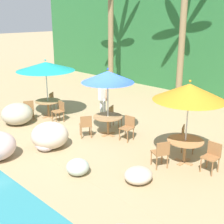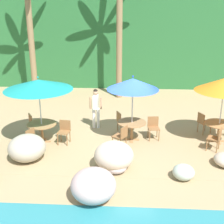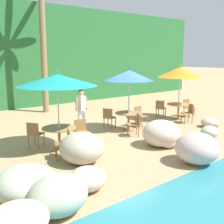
% 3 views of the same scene
% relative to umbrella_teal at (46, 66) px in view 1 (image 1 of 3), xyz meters
% --- Properties ---
extents(ground_plane, '(120.00, 120.00, 0.00)m').
position_rel_umbrella_teal_xyz_m(ground_plane, '(3.04, 0.19, -2.25)').
color(ground_plane, tan).
extents(terrace_deck, '(18.00, 5.20, 0.01)m').
position_rel_umbrella_teal_xyz_m(terrace_deck, '(3.04, 0.19, -2.24)').
color(terrace_deck, tan).
rests_on(terrace_deck, ground).
extents(foliage_backdrop, '(28.00, 2.40, 6.00)m').
position_rel_umbrella_teal_xyz_m(foliage_backdrop, '(3.04, 9.19, 0.75)').
color(foliage_backdrop, '#286633').
rests_on(foliage_backdrop, ground).
extents(umbrella_teal, '(2.48, 2.48, 2.55)m').
position_rel_umbrella_teal_xyz_m(umbrella_teal, '(0.00, 0.00, 0.00)').
color(umbrella_teal, silver).
rests_on(umbrella_teal, ground).
extents(dining_table_teal, '(1.10, 1.10, 0.74)m').
position_rel_umbrella_teal_xyz_m(dining_table_teal, '(-0.00, 0.00, -1.63)').
color(dining_table_teal, '#A37547').
rests_on(dining_table_teal, ground).
extents(chair_teal_seaward, '(0.47, 0.48, 0.87)m').
position_rel_umbrella_teal_xyz_m(chair_teal_seaward, '(0.85, -0.02, -1.73)').
color(chair_teal_seaward, olive).
rests_on(chair_teal_seaward, ground).
extents(chair_teal_inland, '(0.59, 0.58, 0.87)m').
position_rel_umbrella_teal_xyz_m(chair_teal_inland, '(-0.53, 0.67, -1.73)').
color(chair_teal_inland, olive).
rests_on(chair_teal_inland, ground).
extents(chair_teal_left, '(0.56, 0.56, 0.87)m').
position_rel_umbrella_teal_xyz_m(chair_teal_left, '(-0.27, -0.81, -1.73)').
color(chair_teal_left, olive).
rests_on(chair_teal_left, ground).
extents(umbrella_blue, '(1.91, 1.91, 2.55)m').
position_rel_umbrella_teal_xyz_m(umbrella_blue, '(3.38, 0.37, -0.02)').
color(umbrella_blue, silver).
rests_on(umbrella_blue, ground).
extents(dining_table_blue, '(1.10, 1.10, 0.74)m').
position_rel_umbrella_teal_xyz_m(dining_table_blue, '(3.38, 0.37, -1.63)').
color(dining_table_blue, '#A37547').
rests_on(dining_table_blue, ground).
extents(chair_blue_seaward, '(0.47, 0.47, 0.87)m').
position_rel_umbrella_teal_xyz_m(chair_blue_seaward, '(4.21, 0.56, -1.73)').
color(chair_blue_seaward, olive).
rests_on(chair_blue_seaward, ground).
extents(chair_blue_inland, '(0.56, 0.56, 0.87)m').
position_rel_umbrella_teal_xyz_m(chair_blue_inland, '(2.96, 1.11, -1.73)').
color(chair_blue_inland, olive).
rests_on(chair_blue_inland, ground).
extents(chair_blue_left, '(0.59, 0.58, 0.87)m').
position_rel_umbrella_teal_xyz_m(chair_blue_left, '(3.01, -0.40, -1.73)').
color(chair_blue_left, olive).
rests_on(chair_blue_left, ground).
extents(umbrella_orange, '(2.10, 2.10, 2.59)m').
position_rel_umbrella_teal_xyz_m(umbrella_orange, '(6.67, 0.42, -0.01)').
color(umbrella_orange, silver).
rests_on(umbrella_orange, ground).
extents(dining_table_orange, '(1.10, 1.10, 0.74)m').
position_rel_umbrella_teal_xyz_m(dining_table_orange, '(6.67, 0.42, -1.63)').
color(dining_table_orange, '#A37547').
rests_on(dining_table_orange, ground).
extents(chair_orange_seaward, '(0.43, 0.44, 0.87)m').
position_rel_umbrella_teal_xyz_m(chair_orange_seaward, '(7.52, 0.49, -1.73)').
color(chair_orange_seaward, olive).
rests_on(chair_orange_seaward, ground).
extents(chair_orange_inland, '(0.56, 0.56, 0.87)m').
position_rel_umbrella_teal_xyz_m(chair_orange_inland, '(6.24, 1.16, -1.73)').
color(chair_orange_inland, olive).
rests_on(chair_orange_inland, ground).
extents(chair_orange_left, '(0.57, 0.57, 0.87)m').
position_rel_umbrella_teal_xyz_m(chair_orange_left, '(6.37, -0.38, -1.73)').
color(chair_orange_left, olive).
rests_on(chair_orange_left, ground).
extents(palm_tree_nearest, '(3.13, 3.13, 6.50)m').
position_rel_umbrella_teal_xyz_m(palm_tree_nearest, '(-2.03, 5.90, 2.18)').
color(palm_tree_nearest, olive).
rests_on(palm_tree_nearest, ground).
extents(palm_tree_second, '(3.60, 3.56, 7.14)m').
position_rel_umbrella_teal_xyz_m(palm_tree_second, '(2.68, 6.12, 2.66)').
color(palm_tree_second, olive).
rests_on(palm_tree_second, ground).
extents(waiter_in_white, '(0.52, 0.35, 1.70)m').
position_rel_umbrella_teal_xyz_m(waiter_in_white, '(1.88, 1.52, -1.26)').
color(waiter_in_white, white).
rests_on(waiter_in_white, ground).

